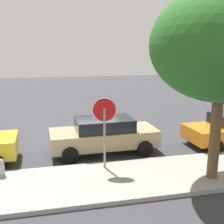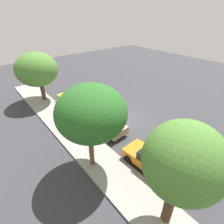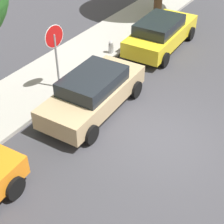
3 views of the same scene
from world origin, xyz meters
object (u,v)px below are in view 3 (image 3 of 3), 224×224
stop_sign (55,47)px  parked_car_tan (94,92)px  parked_car_yellow (161,33)px  fire_hydrant (111,48)px

stop_sign → parked_car_tan: stop_sign is taller
stop_sign → parked_car_yellow: 5.64m
parked_car_yellow → fire_hydrant: parked_car_yellow is taller
parked_car_tan → stop_sign: bearing=79.7°
parked_car_tan → parked_car_yellow: bearing=2.1°
fire_hydrant → parked_car_tan: bearing=-155.4°
parked_car_yellow → parked_car_tan: bearing=-177.9°
stop_sign → fire_hydrant: stop_sign is taller
parked_car_tan → parked_car_yellow: parked_car_yellow is taller
parked_car_tan → parked_car_yellow: (5.63, 0.21, 0.01)m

